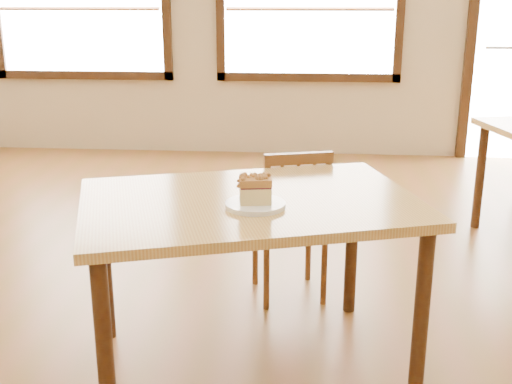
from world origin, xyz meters
TOP-DOWN VIEW (x-y plane):
  - ground at (0.00, 0.00)m, footprint 8.00×8.00m
  - cafe_table_main at (0.08, 0.14)m, footprint 1.52×1.23m
  - cafe_chair_main at (0.23, 0.80)m, footprint 0.46×0.46m
  - plate at (0.11, 0.04)m, footprint 0.23×0.23m
  - cake_slice at (0.11, 0.04)m, footprint 0.14×0.11m

SIDE VIEW (x-z plane):
  - ground at x=0.00m, z-range 0.00..0.00m
  - cafe_chair_main at x=0.23m, z-range 0.00..0.82m
  - cafe_table_main at x=0.08m, z-range 0.29..1.04m
  - plate at x=0.11m, z-range 0.75..0.77m
  - cake_slice at x=0.11m, z-range 0.77..0.88m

